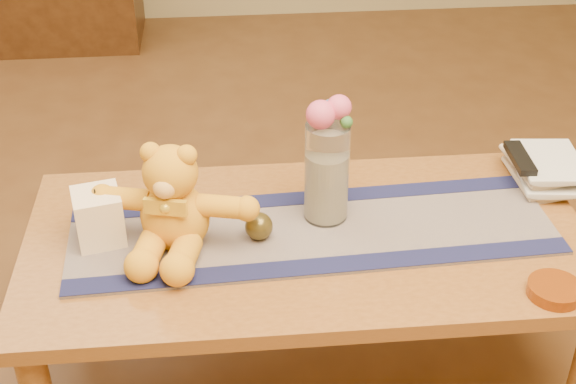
{
  "coord_description": "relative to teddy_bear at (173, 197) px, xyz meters",
  "views": [
    {
      "loc": [
        -0.2,
        -1.58,
        1.61
      ],
      "look_at": [
        -0.05,
        0.0,
        0.58
      ],
      "focal_mm": 49.5,
      "sensor_mm": 36.0,
      "label": 1
    }
  ],
  "objects": [
    {
      "name": "rose_left",
      "position": [
        0.35,
        0.06,
        0.17
      ],
      "size": [
        0.07,
        0.07,
        0.07
      ],
      "primitive_type": "sphere",
      "color": "#DB4D75",
      "rests_on": "glass_vase"
    },
    {
      "name": "blue_flower_back",
      "position": [
        0.38,
        0.11,
        0.16
      ],
      "size": [
        0.04,
        0.04,
        0.04
      ],
      "primitive_type": "sphere",
      "color": "#445C93",
      "rests_on": "glass_vase"
    },
    {
      "name": "book_bottom",
      "position": [
        0.91,
        0.19,
        -0.13
      ],
      "size": [
        0.17,
        0.23,
        0.02
      ],
      "primitive_type": "imported",
      "rotation": [
        0.0,
        0.0,
        0.01
      ],
      "color": "beige",
      "rests_on": "coffee_table_top"
    },
    {
      "name": "bronze_ball",
      "position": [
        0.2,
        -0.0,
        -0.09
      ],
      "size": [
        0.08,
        0.08,
        0.07
      ],
      "primitive_type": "sphere",
      "rotation": [
        0.0,
        0.0,
        -0.19
      ],
      "color": "#4D4019",
      "rests_on": "persian_runner"
    },
    {
      "name": "table_leg_br",
      "position": [
        0.96,
        0.3,
        -0.38
      ],
      "size": [
        0.07,
        0.07,
        0.41
      ],
      "primitive_type": "cylinder",
      "color": "brown",
      "rests_on": "floor"
    },
    {
      "name": "table_leg_bl",
      "position": [
        -0.32,
        0.3,
        -0.38
      ],
      "size": [
        0.07,
        0.07,
        0.41
      ],
      "primitive_type": "cylinder",
      "color": "brown",
      "rests_on": "floor"
    },
    {
      "name": "persian_runner",
      "position": [
        0.34,
        0.02,
        -0.13
      ],
      "size": [
        1.21,
        0.4,
        0.01
      ],
      "primitive_type": "cube",
      "rotation": [
        0.0,
        0.0,
        0.04
      ],
      "color": "#171740",
      "rests_on": "coffee_table_top"
    },
    {
      "name": "floor",
      "position": [
        0.32,
        0.01,
        -0.59
      ],
      "size": [
        5.5,
        5.5,
        0.0
      ],
      "primitive_type": "plane",
      "color": "#4E2E16",
      "rests_on": "ground"
    },
    {
      "name": "book_lower",
      "position": [
        0.91,
        0.19,
        -0.11
      ],
      "size": [
        0.19,
        0.24,
        0.02
      ],
      "primitive_type": "imported",
      "rotation": [
        0.0,
        0.0,
        -0.13
      ],
      "color": "beige",
      "rests_on": "book_bottom"
    },
    {
      "name": "runner_border_far",
      "position": [
        0.33,
        0.16,
        -0.13
      ],
      "size": [
        1.2,
        0.11,
        0.0
      ],
      "primitive_type": "cube",
      "rotation": [
        0.0,
        0.0,
        0.04
      ],
      "color": "#15173F",
      "rests_on": "persian_runner"
    },
    {
      "name": "blue_flower_side",
      "position": [
        0.34,
        0.09,
        0.15
      ],
      "size": [
        0.04,
        0.04,
        0.04
      ],
      "primitive_type": "sphere",
      "color": "#445C93",
      "rests_on": "glass_vase"
    },
    {
      "name": "teddy_bear",
      "position": [
        0.0,
        0.0,
        0.0
      ],
      "size": [
        0.44,
        0.39,
        0.26
      ],
      "primitive_type": null,
      "rotation": [
        0.0,
        0.0,
        -0.24
      ],
      "color": "orange",
      "rests_on": "persian_runner"
    },
    {
      "name": "glass_vase",
      "position": [
        0.37,
        0.07,
        0.0
      ],
      "size": [
        0.11,
        0.11,
        0.26
      ],
      "primitive_type": "cylinder",
      "color": "silver",
      "rests_on": "persian_runner"
    },
    {
      "name": "rose_right",
      "position": [
        0.4,
        0.08,
        0.18
      ],
      "size": [
        0.06,
        0.06,
        0.06
      ],
      "primitive_type": "sphere",
      "color": "#DB4D75",
      "rests_on": "glass_vase"
    },
    {
      "name": "potpourri_fill",
      "position": [
        0.37,
        0.07,
        -0.04
      ],
      "size": [
        0.09,
        0.09,
        0.18
      ],
      "primitive_type": "cylinder",
      "color": "beige",
      "rests_on": "glass_vase"
    },
    {
      "name": "runner_border_near",
      "position": [
        0.34,
        -0.13,
        -0.13
      ],
      "size": [
        1.2,
        0.11,
        0.0
      ],
      "primitive_type": "cube",
      "rotation": [
        0.0,
        0.0,
        0.04
      ],
      "color": "#15173F",
      "rests_on": "persian_runner"
    },
    {
      "name": "book_top",
      "position": [
        0.91,
        0.19,
        -0.07
      ],
      "size": [
        0.18,
        0.24,
        0.02
      ],
      "primitive_type": "imported",
      "rotation": [
        0.0,
        0.0,
        -0.09
      ],
      "color": "beige",
      "rests_on": "book_upper"
    },
    {
      "name": "candle_wick",
      "position": [
        -0.18,
        0.03,
        0.01
      ],
      "size": [
        0.0,
        0.0,
        0.01
      ],
      "primitive_type": "cylinder",
      "rotation": [
        0.0,
        0.0,
        0.23
      ],
      "color": "black",
      "rests_on": "pillar_candle"
    },
    {
      "name": "book_upper",
      "position": [
        0.9,
        0.2,
        -0.09
      ],
      "size": [
        0.18,
        0.23,
        0.02
      ],
      "primitive_type": "imported",
      "rotation": [
        0.0,
        0.0,
        0.07
      ],
      "color": "beige",
      "rests_on": "book_lower"
    },
    {
      "name": "leaf_sprig",
      "position": [
        0.41,
        0.05,
        0.15
      ],
      "size": [
        0.03,
        0.03,
        0.03
      ],
      "primitive_type": "sphere",
      "color": "#33662D",
      "rests_on": "glass_vase"
    },
    {
      "name": "coffee_table_top",
      "position": [
        0.32,
        0.01,
        -0.16
      ],
      "size": [
        1.4,
        0.7,
        0.04
      ],
      "primitive_type": "cube",
      "color": "brown",
      "rests_on": "floor"
    },
    {
      "name": "pillar_candle",
      "position": [
        -0.18,
        0.03,
        -0.06
      ],
      "size": [
        0.13,
        0.13,
        0.13
      ],
      "primitive_type": "cube",
      "rotation": [
        0.0,
        0.0,
        0.23
      ],
      "color": "#FCE0BA",
      "rests_on": "persian_runner"
    },
    {
      "name": "tv_remote",
      "position": [
        0.91,
        0.18,
        -0.05
      ],
      "size": [
        0.05,
        0.16,
        0.02
      ],
      "primitive_type": "cube",
      "rotation": [
        0.0,
        0.0,
        -0.04
      ],
      "color": "black",
      "rests_on": "book_top"
    },
    {
      "name": "amber_dish",
      "position": [
        0.84,
        -0.27,
        -0.12
      ],
      "size": [
        0.14,
        0.14,
        0.03
      ],
      "primitive_type": "cylinder",
      "rotation": [
        0.0,
        0.0,
        -0.12
      ],
      "color": "#BF5914",
      "rests_on": "coffee_table_top"
    }
  ]
}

